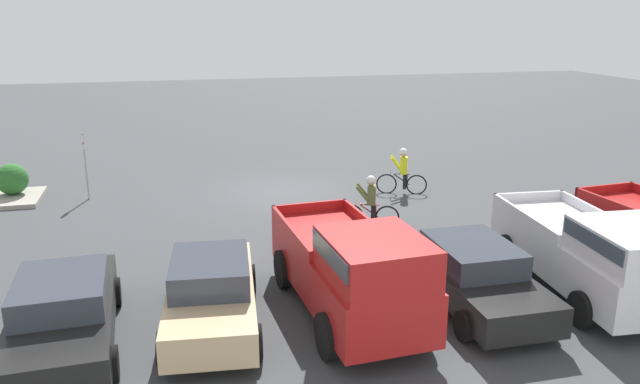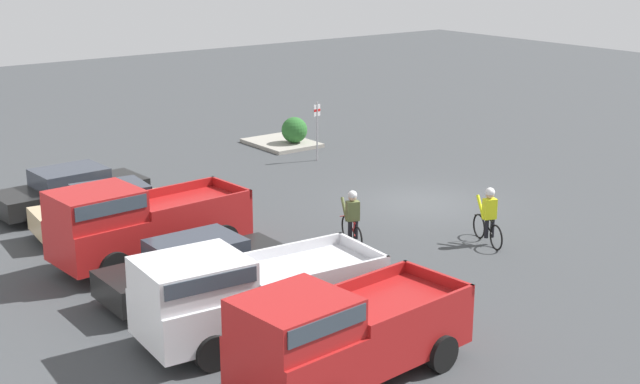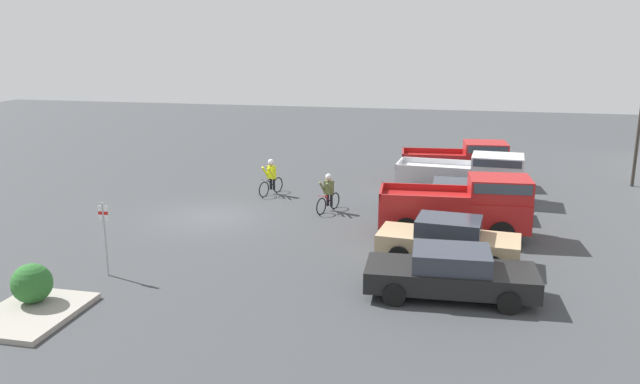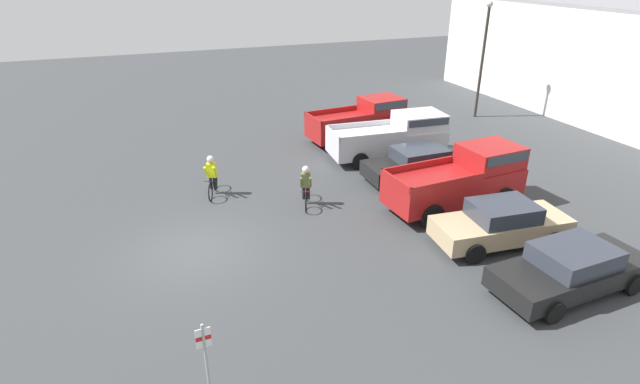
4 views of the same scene
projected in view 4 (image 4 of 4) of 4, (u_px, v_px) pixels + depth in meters
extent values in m
plane|color=#383A3D|center=(197.00, 250.00, 16.21)|extent=(80.00, 80.00, 0.00)
cube|color=maroon|center=(356.00, 125.00, 25.70)|extent=(2.34, 5.13, 1.01)
cube|color=maroon|center=(382.00, 105.00, 25.93)|extent=(1.94, 2.14, 0.76)
cube|color=#333D47|center=(382.00, 101.00, 25.85)|extent=(1.98, 1.98, 0.33)
cube|color=maroon|center=(331.00, 111.00, 25.79)|extent=(0.33, 2.99, 0.25)
cube|color=maroon|center=(348.00, 120.00, 24.28)|extent=(0.33, 2.99, 0.25)
cube|color=maroon|center=(313.00, 119.00, 24.46)|extent=(1.93, 0.24, 0.25)
cylinder|color=black|center=(372.00, 125.00, 27.30)|extent=(0.28, 0.78, 0.77)
cylinder|color=black|center=(391.00, 135.00, 25.73)|extent=(0.28, 0.78, 0.77)
cylinder|color=black|center=(321.00, 132.00, 26.07)|extent=(0.28, 0.78, 0.77)
cylinder|color=black|center=(338.00, 143.00, 24.49)|extent=(0.28, 0.78, 0.77)
cube|color=silver|center=(387.00, 141.00, 23.43)|extent=(2.39, 5.57, 0.98)
cube|color=silver|center=(420.00, 121.00, 23.50)|extent=(1.98, 2.31, 0.73)
cube|color=#333D47|center=(420.00, 117.00, 23.43)|extent=(2.02, 2.14, 0.32)
cube|color=silver|center=(358.00, 125.00, 23.71)|extent=(0.33, 3.26, 0.25)
cube|color=silver|center=(374.00, 137.00, 22.07)|extent=(0.33, 3.26, 0.25)
cube|color=silver|center=(333.00, 134.00, 22.47)|extent=(1.97, 0.23, 0.25)
cylinder|color=black|center=(409.00, 140.00, 24.92)|extent=(0.28, 0.78, 0.77)
cylinder|color=black|center=(428.00, 153.00, 23.21)|extent=(0.28, 0.78, 0.77)
cylinder|color=black|center=(346.00, 147.00, 24.04)|extent=(0.28, 0.78, 0.77)
cylinder|color=black|center=(360.00, 161.00, 22.32)|extent=(0.28, 0.78, 0.77)
cube|color=black|center=(419.00, 167.00, 21.19)|extent=(1.79, 4.72, 0.63)
cube|color=#2D333D|center=(420.00, 154.00, 20.95)|extent=(1.60, 2.13, 0.52)
cylinder|color=black|center=(437.00, 161.00, 22.54)|extent=(0.18, 0.62, 0.62)
cylinder|color=black|center=(460.00, 175.00, 21.05)|extent=(0.18, 0.62, 0.62)
cylinder|color=black|center=(377.00, 170.00, 21.56)|extent=(0.18, 0.62, 0.62)
cylinder|color=black|center=(397.00, 186.00, 20.07)|extent=(0.18, 0.62, 0.62)
cube|color=maroon|center=(454.00, 185.00, 18.61)|extent=(2.25, 5.40, 1.04)
cube|color=maroon|center=(490.00, 156.00, 18.83)|extent=(1.89, 2.22, 0.80)
cube|color=#333D47|center=(491.00, 151.00, 18.75)|extent=(1.94, 2.06, 0.35)
cube|color=maroon|center=(417.00, 165.00, 18.68)|extent=(0.29, 3.17, 0.25)
cube|color=maroon|center=(448.00, 183.00, 17.18)|extent=(0.29, 3.17, 0.25)
cube|color=maroon|center=(396.00, 181.00, 17.34)|extent=(1.91, 0.20, 0.25)
cylinder|color=black|center=(470.00, 180.00, 20.22)|extent=(0.28, 0.90, 0.89)
cylinder|color=black|center=(504.00, 199.00, 18.65)|extent=(0.28, 0.90, 0.89)
cylinder|color=black|center=(402.00, 195.00, 18.96)|extent=(0.28, 0.90, 0.89)
cylinder|color=black|center=(432.00, 216.00, 17.39)|extent=(0.28, 0.90, 0.89)
cube|color=tan|center=(501.00, 227.00, 16.34)|extent=(2.13, 4.60, 0.64)
cube|color=#2D333D|center=(503.00, 211.00, 16.09)|extent=(1.72, 2.14, 0.54)
cylinder|color=black|center=(520.00, 217.00, 17.55)|extent=(0.24, 0.68, 0.67)
cylinder|color=black|center=(553.00, 241.00, 16.06)|extent=(0.24, 0.68, 0.67)
cylinder|color=black|center=(448.00, 228.00, 16.85)|extent=(0.24, 0.68, 0.67)
cylinder|color=black|center=(475.00, 254.00, 15.36)|extent=(0.24, 0.68, 0.67)
cube|color=black|center=(570.00, 273.00, 14.03)|extent=(2.01, 4.78, 0.60)
cube|color=#2D333D|center=(575.00, 255.00, 13.79)|extent=(1.72, 2.18, 0.53)
cylinder|color=black|center=(580.00, 253.00, 15.44)|extent=(0.21, 0.63, 0.62)
cylinder|color=black|center=(634.00, 285.00, 13.94)|extent=(0.21, 0.63, 0.62)
cylinder|color=black|center=(505.00, 276.00, 14.34)|extent=(0.21, 0.63, 0.62)
cylinder|color=black|center=(554.00, 312.00, 12.84)|extent=(0.21, 0.63, 0.62)
torus|color=black|center=(306.00, 203.00, 18.57)|extent=(0.69, 0.30, 0.72)
torus|color=black|center=(306.00, 191.00, 19.54)|extent=(0.69, 0.30, 0.72)
cylinder|color=maroon|center=(306.00, 193.00, 18.98)|extent=(0.53, 0.23, 0.38)
cylinder|color=maroon|center=(306.00, 188.00, 18.90)|extent=(0.56, 0.24, 0.04)
cylinder|color=maroon|center=(306.00, 191.00, 19.15)|extent=(0.05, 0.05, 0.35)
cylinder|color=maroon|center=(306.00, 192.00, 18.52)|extent=(0.18, 0.44, 0.02)
cylinder|color=black|center=(308.00, 193.00, 19.10)|extent=(0.15, 0.15, 0.54)
cylinder|color=black|center=(304.00, 193.00, 19.09)|extent=(0.15, 0.15, 0.54)
cube|color=#5B6638|center=(306.00, 180.00, 18.82)|extent=(0.35, 0.42, 0.56)
cylinder|color=#5B6638|center=(310.00, 182.00, 18.63)|extent=(0.52, 0.27, 0.61)
cylinder|color=#5B6638|center=(301.00, 182.00, 18.62)|extent=(0.52, 0.27, 0.61)
sphere|color=tan|center=(306.00, 171.00, 18.62)|extent=(0.23, 0.23, 0.23)
sphere|color=silver|center=(306.00, 169.00, 18.60)|extent=(0.26, 0.26, 0.26)
torus|color=black|center=(211.00, 192.00, 19.42)|extent=(0.70, 0.30, 0.73)
torus|color=black|center=(215.00, 181.00, 20.38)|extent=(0.70, 0.30, 0.73)
cylinder|color=black|center=(213.00, 183.00, 19.83)|extent=(0.53, 0.22, 0.39)
cylinder|color=black|center=(212.00, 178.00, 19.74)|extent=(0.56, 0.24, 0.04)
cylinder|color=black|center=(213.00, 181.00, 19.99)|extent=(0.05, 0.05, 0.36)
cylinder|color=black|center=(210.00, 181.00, 19.37)|extent=(0.18, 0.44, 0.02)
cylinder|color=black|center=(215.00, 183.00, 19.94)|extent=(0.15, 0.15, 0.54)
cylinder|color=black|center=(211.00, 183.00, 19.94)|extent=(0.15, 0.15, 0.54)
cube|color=yellow|center=(212.00, 170.00, 19.65)|extent=(0.35, 0.42, 0.58)
cylinder|color=yellow|center=(215.00, 172.00, 19.47)|extent=(0.52, 0.27, 0.64)
cylinder|color=yellow|center=(206.00, 172.00, 19.46)|extent=(0.52, 0.27, 0.64)
sphere|color=tan|center=(210.00, 161.00, 19.46)|extent=(0.25, 0.25, 0.25)
sphere|color=silver|center=(210.00, 159.00, 19.43)|extent=(0.27, 0.27, 0.27)
cylinder|color=#9E9EA3|center=(208.00, 371.00, 9.89)|extent=(0.06, 0.06, 2.30)
cube|color=white|center=(203.00, 338.00, 9.54)|extent=(0.04, 0.30, 0.45)
cube|color=red|center=(203.00, 338.00, 9.54)|extent=(0.04, 0.30, 0.10)
cylinder|color=#2D2823|center=(482.00, 64.00, 28.73)|extent=(0.16, 0.16, 6.24)
sphere|color=#B2B2A8|center=(490.00, 4.00, 27.36)|extent=(0.36, 0.36, 0.36)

